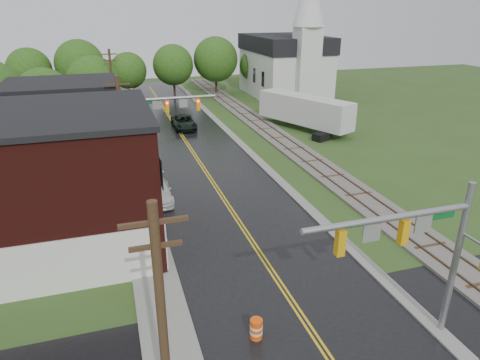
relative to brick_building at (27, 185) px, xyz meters
name	(u,v)px	position (x,y,z in m)	size (l,w,h in m)	color
main_road	(194,153)	(12.48, 15.00, -4.15)	(10.00, 90.00, 0.02)	black
cross_road	(329,358)	(12.48, -13.00, -4.15)	(60.00, 9.00, 0.02)	black
curb_right	(232,135)	(17.88, 20.00, -4.15)	(0.80, 70.00, 0.12)	gray
sidewalk_left	(134,178)	(6.28, 10.00, -4.15)	(2.40, 50.00, 0.12)	gray
brick_building	(27,185)	(0.00, 0.00, 0.00)	(14.30, 10.30, 8.30)	#40100D
yellow_house	(69,144)	(1.48, 11.00, -0.95)	(8.00, 7.00, 6.40)	tan
darkred_building	(86,127)	(2.48, 20.00, -1.95)	(7.00, 6.00, 4.40)	#3F0F0C
church	(287,60)	(32.48, 38.74, 1.68)	(10.40, 18.40, 20.00)	silver
railroad	(270,131)	(22.48, 20.00, -4.05)	(3.20, 80.00, 0.30)	#59544C
traffic_signal_near	(418,241)	(15.96, -13.00, 0.82)	(7.34, 0.30, 7.20)	gray
traffic_signal_far	(159,113)	(9.01, 12.00, 0.82)	(7.34, 0.43, 7.20)	gray
utility_pole_a	(163,336)	(5.68, -15.00, 0.57)	(1.80, 0.28, 9.00)	#382616
utility_pole_b	(123,134)	(5.68, 7.00, 0.57)	(1.80, 0.28, 9.00)	#382616
utility_pole_c	(113,86)	(5.68, 29.00, 0.57)	(1.80, 0.28, 9.00)	#382616
tree_left_c	(46,97)	(-1.36, 24.90, 0.36)	(6.00, 6.00, 7.65)	black
tree_left_e	(95,83)	(3.64, 30.90, 0.66)	(6.40, 6.40, 8.16)	black
suv_dark	(184,122)	(13.28, 24.55, -3.39)	(2.51, 5.45, 1.52)	black
pickup_white	(157,191)	(7.68, 4.96, -3.43)	(2.02, 4.97, 1.44)	silver
semi_trailer	(305,110)	(26.80, 19.94, -1.83)	(7.48, 12.53, 3.92)	black
construction_barrel	(256,329)	(9.98, -11.00, -3.66)	(0.55, 0.55, 0.98)	#F74F0B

